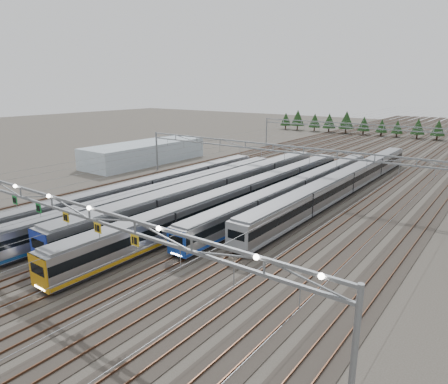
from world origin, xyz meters
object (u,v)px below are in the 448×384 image
Objects in this scene: train_e at (297,189)px; gantry_near at (51,204)px; west_shed at (145,153)px; gantry_far at (361,130)px; train_c at (219,189)px; train_d at (242,195)px; train_f at (345,182)px; gantry_mid at (273,153)px; train_a at (147,190)px; train_b at (172,194)px.

train_e is 37.22m from gantry_near.
gantry_near is 1.88× the size of west_shed.
gantry_near is 85.12m from gantry_far.
train_c is 28.43m from gantry_near.
train_d is 57.58m from gantry_far.
train_f is 1.11× the size of gantry_mid.
gantry_near is at bearing -90.03° from gantry_far.
train_e is (4.50, 8.48, -0.14)m from train_d.
gantry_near reaches higher than train_e.
gantry_near reaches higher than train_c.
gantry_far is at bearing 79.95° from train_a.
gantry_far reaches higher than train_f.
train_a is 1.03× the size of train_b.
gantry_near is (2.20, -27.93, 4.80)m from train_c.
gantry_near is at bearing -62.65° from train_a.
train_a is at bearing 117.35° from gantry_near.
west_shed is at bearing 137.80° from train_a.
west_shed is (-36.15, 44.29, -4.80)m from gantry_near.
train_b is 0.94× the size of train_e.
train_f is at bearing 61.62° from train_d.
gantry_mid is 1.00× the size of gantry_far.
train_b is at bearing -129.27° from train_c.
gantry_near is (-2.30, -27.74, 5.02)m from train_d.
train_f is at bearing 20.84° from gantry_mid.
train_f reaches higher than train_a.
train_d is at bearing 24.25° from train_a.
west_shed reaches higher than train_d.
train_b is 7.11m from train_c.
train_d is at bearing -2.40° from train_c.
train_d is 2.06× the size of west_shed.
gantry_mid reaches higher than train_e.
train_f is 2.08× the size of west_shed.
train_c is 37.68m from west_shed.
train_b is at bearing -134.38° from train_e.
train_e is at bearing 42.66° from train_c.
gantry_mid is (0.05, 40.12, -0.70)m from gantry_near.
gantry_far is at bearing 92.25° from train_d.
gantry_far reaches higher than train_d.
train_f is (4.50, 8.17, 0.18)m from train_e.
west_shed reaches higher than train_f.
gantry_near is at bearing -94.73° from train_d.
train_e is at bearing 62.05° from train_d.
west_shed is (-42.95, 8.06, 0.36)m from train_e.
train_b is 63.20m from gantry_far.
train_c reaches higher than train_a.
train_c is 13.05m from gantry_mid.
train_e is 49.56m from gantry_far.
gantry_mid is at bearing 100.30° from train_d.
train_a is at bearing -100.05° from gantry_far.
train_a is at bearing -121.37° from gantry_mid.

